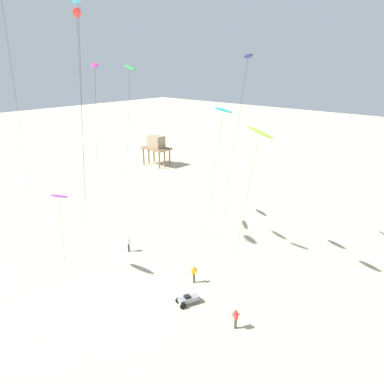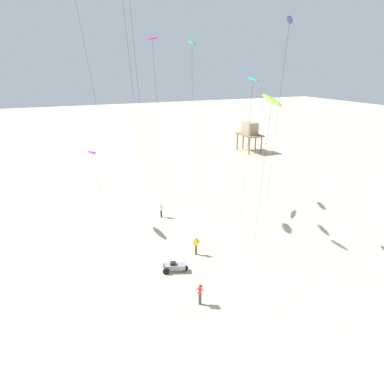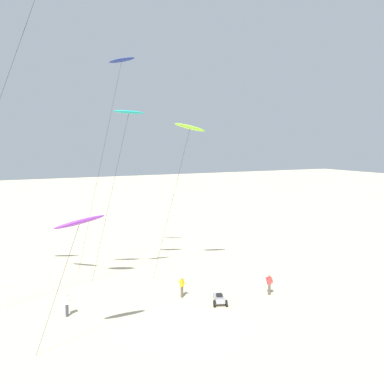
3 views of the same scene
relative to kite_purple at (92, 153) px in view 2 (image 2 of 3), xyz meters
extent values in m
plane|color=beige|center=(7.26, 1.15, -7.76)|extent=(260.00, 260.00, 0.00)
ellipsoid|color=purple|center=(0.01, 0.00, 0.03)|extent=(3.02, 0.93, 1.04)
cylinder|color=#262626|center=(-1.21, 0.54, -3.92)|extent=(2.46, 1.13, 7.70)
cylinder|color=#262626|center=(-11.02, 2.41, 5.11)|extent=(9.47, 4.29, 25.75)
ellipsoid|color=navy|center=(8.47, 16.01, 11.69)|extent=(2.22, 1.96, 0.69)
cylinder|color=#262626|center=(6.51, 16.89, 1.93)|extent=(3.95, 1.80, 19.39)
cylinder|color=#262626|center=(-6.00, 6.73, 3.73)|extent=(6.32, 2.86, 22.99)
ellipsoid|color=#8CD833|center=(13.01, 11.48, 5.68)|extent=(2.92, 1.21, 1.03)
cylinder|color=#262626|center=(11.50, 12.16, -1.09)|extent=(3.04, 1.39, 13.34)
ellipsoid|color=teal|center=(7.97, 13.04, 6.95)|extent=(2.76, 1.46, 0.53)
cylinder|color=#262626|center=(6.42, 13.74, -0.46)|extent=(3.12, 1.42, 14.62)
ellipsoid|color=#D8339E|center=(-4.82, 8.16, 10.86)|extent=(2.64, 2.37, 0.70)
cylinder|color=#262626|center=(-7.71, 9.46, 1.51)|extent=(5.82, 2.64, 18.55)
ellipsoid|color=green|center=(-5.31, 13.10, 10.53)|extent=(2.97, 1.62, 0.99)
cylinder|color=#262626|center=(-7.93, 14.28, 1.32)|extent=(5.26, 2.39, 18.16)
cylinder|color=#262626|center=(-4.39, 5.72, 4.11)|extent=(8.46, 3.83, 23.75)
cylinder|color=#4C4738|center=(16.37, 4.17, -7.32)|extent=(0.22, 0.22, 0.88)
cube|color=red|center=(16.37, 4.17, -6.59)|extent=(0.39, 0.31, 0.58)
sphere|color=#9E7051|center=(16.37, 4.17, -6.19)|extent=(0.20, 0.20, 0.20)
cylinder|color=red|center=(16.58, 4.10, -6.54)|extent=(0.26, 0.50, 0.39)
cylinder|color=red|center=(16.17, 4.25, -6.54)|extent=(0.26, 0.50, 0.39)
cylinder|color=#4C4738|center=(9.87, 6.81, -7.32)|extent=(0.22, 0.22, 0.88)
cube|color=gold|center=(9.87, 6.81, -6.59)|extent=(0.39, 0.35, 0.58)
sphere|color=tan|center=(9.87, 6.81, -6.19)|extent=(0.20, 0.20, 0.20)
cylinder|color=gold|center=(10.05, 6.93, -6.54)|extent=(0.35, 0.47, 0.39)
cylinder|color=gold|center=(9.68, 6.69, -6.54)|extent=(0.35, 0.47, 0.39)
cylinder|color=#33333D|center=(0.78, 6.72, -7.32)|extent=(0.22, 0.22, 0.88)
cube|color=white|center=(0.78, 6.72, -6.59)|extent=(0.39, 0.32, 0.58)
sphere|color=beige|center=(0.78, 6.72, -6.19)|extent=(0.20, 0.20, 0.20)
cylinder|color=white|center=(0.57, 6.80, -6.54)|extent=(0.28, 0.50, 0.39)
cylinder|color=white|center=(0.98, 6.63, -6.54)|extent=(0.28, 0.50, 0.39)
cylinder|color=#846647|center=(-24.94, 31.50, -6.19)|extent=(0.28, 0.28, 3.15)
cylinder|color=#846647|center=(-20.56, 31.50, -6.19)|extent=(0.28, 0.28, 3.15)
cylinder|color=#846647|center=(-24.94, 34.18, -6.19)|extent=(0.28, 0.28, 3.15)
cylinder|color=#846647|center=(-20.56, 34.18, -6.19)|extent=(0.28, 0.28, 3.15)
cylinder|color=#846647|center=(-24.94, 32.84, -6.19)|extent=(0.28, 0.28, 3.15)
cylinder|color=#846647|center=(-20.56, 32.84, -6.19)|extent=(0.28, 0.28, 3.15)
cube|color=#846647|center=(-22.75, 32.84, -4.49)|extent=(5.48, 3.35, 0.24)
cube|color=#9E896B|center=(-22.75, 32.84, -3.25)|extent=(3.01, 2.01, 2.25)
cube|color=gray|center=(11.67, 4.12, -7.32)|extent=(1.29, 1.84, 0.36)
cube|color=black|center=(11.61, 3.98, -7.04)|extent=(0.57, 0.57, 0.20)
cylinder|color=black|center=(11.97, 4.87, -7.50)|extent=(0.31, 0.53, 0.52)
cylinder|color=black|center=(10.97, 3.62, -7.50)|extent=(0.31, 0.53, 0.52)
cylinder|color=black|center=(11.82, 3.28, -7.50)|extent=(0.31, 0.53, 0.52)
camera|label=1|loc=(30.02, -15.96, 11.41)|focal=36.08mm
camera|label=2|loc=(35.42, -4.80, 8.10)|focal=33.45mm
camera|label=3|loc=(-7.53, -28.08, 4.75)|focal=47.60mm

